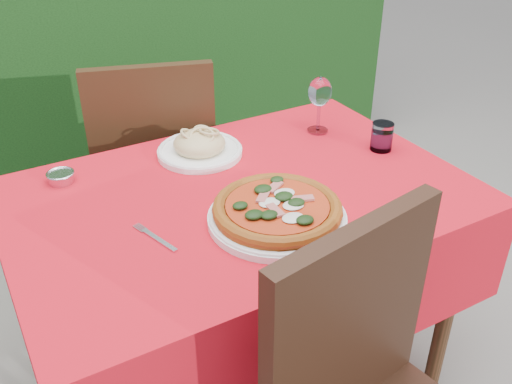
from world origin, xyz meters
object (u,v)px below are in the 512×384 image
fork (159,240)px  steel_ramekin (61,178)px  pizza_plate (277,212)px  pasta_plate (200,147)px  wine_glass (320,94)px  chair_far (155,163)px  water_glass (382,138)px

fork → steel_ramekin: size_ratio=2.34×
pizza_plate → steel_ramekin: (-0.43, 0.48, -0.02)m
pasta_plate → wine_glass: size_ratio=1.39×
chair_far → steel_ramekin: size_ratio=13.21×
pizza_plate → steel_ramekin: bearing=131.8°
pasta_plate → fork: pasta_plate is taller
chair_far → wine_glass: size_ratio=5.06×
water_glass → steel_ramekin: (-0.93, 0.29, -0.03)m
pizza_plate → steel_ramekin: pizza_plate is taller
fork → pizza_plate: bearing=-30.0°
pasta_plate → wine_glass: wine_glass is taller
fork → water_glass: bearing=-8.3°
chair_far → wine_glass: bearing=154.0°
chair_far → pizza_plate: size_ratio=2.35×
chair_far → fork: (-0.26, -0.74, 0.20)m
pasta_plate → water_glass: water_glass is taller
chair_far → water_glass: chair_far is taller
chair_far → water_glass: 0.86m
water_glass → steel_ramekin: water_glass is taller
water_glass → fork: (-0.79, -0.12, -0.04)m
chair_far → steel_ramekin: chair_far is taller
pasta_plate → wine_glass: 0.43m
pizza_plate → water_glass: water_glass is taller
pasta_plate → fork: (-0.28, -0.37, -0.02)m
pasta_plate → water_glass: 0.57m
fork → steel_ramekin: 0.43m
steel_ramekin → fork: bearing=-71.6°
pasta_plate → steel_ramekin: size_ratio=3.61×
chair_far → water_glass: (0.54, -0.62, 0.24)m
chair_far → pasta_plate: size_ratio=3.65×
pizza_plate → fork: (-0.29, 0.07, -0.03)m
pizza_plate → pasta_plate: (-0.01, 0.44, -0.00)m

